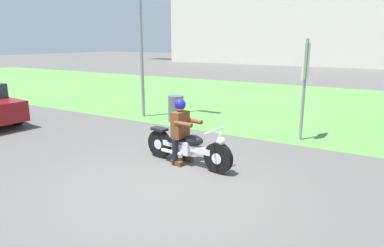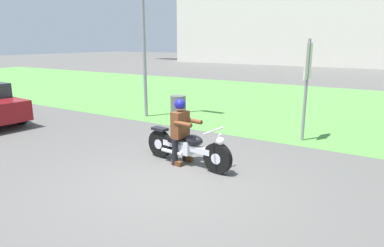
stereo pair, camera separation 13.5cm
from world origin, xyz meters
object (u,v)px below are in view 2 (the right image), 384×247
Objects in this scene: motorcycle_lead at (187,147)px; rider_lead at (181,126)px; sign_banner at (307,74)px; streetlight_pole at (145,5)px; trash_can at (178,109)px.

rider_lead is (-0.17, 0.02, 0.43)m from motorcycle_lead.
streetlight_pole is at bearing 178.71° from sign_banner.
sign_banner is at bearing 69.87° from motorcycle_lead.
streetlight_pole reaches higher than trash_can.
streetlight_pole reaches higher than rider_lead.
rider_lead is 3.91m from trash_can.
streetlight_pole reaches higher than sign_banner.
sign_banner is (3.99, -0.06, 1.30)m from trash_can.
rider_lead is 0.24× the size of streetlight_pole.
sign_banner reaches higher than rider_lead.
streetlight_pole is 3.47m from trash_can.
sign_banner is at bearing -1.29° from streetlight_pole.
motorcycle_lead is 0.84× the size of sign_banner.
rider_lead is 5.56m from streetlight_pole.
trash_can is at bearing 131.89° from rider_lead.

